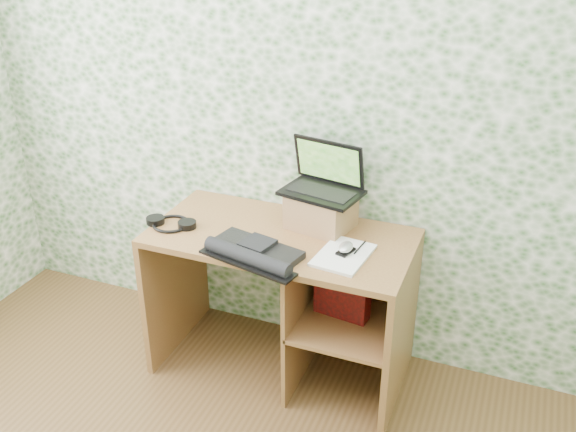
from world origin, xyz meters
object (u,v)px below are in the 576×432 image
at_px(riser, 321,211).
at_px(laptop, 324,180).
at_px(notepad, 343,255).
at_px(desk, 299,285).
at_px(keyboard, 253,252).

bearing_deg(riser, laptop, 90.00).
distance_m(laptop, notepad, 0.38).
distance_m(desk, keyboard, 0.40).
relative_size(desk, riser, 4.37).
height_order(riser, notepad, riser).
height_order(keyboard, notepad, keyboard).
bearing_deg(laptop, notepad, -44.91).
relative_size(riser, laptop, 0.71).
height_order(riser, laptop, laptop).
bearing_deg(laptop, desk, -101.41).
distance_m(riser, notepad, 0.30).
bearing_deg(notepad, desk, 161.46).
bearing_deg(keyboard, notepad, 35.00).
bearing_deg(desk, keyboard, -113.96).
xyz_separation_m(desk, notepad, (0.24, -0.11, 0.28)).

